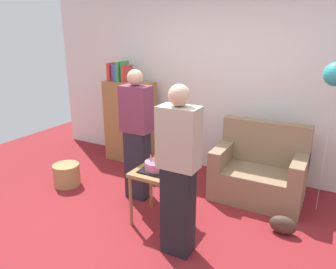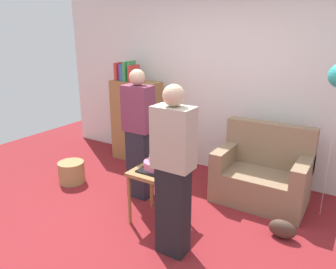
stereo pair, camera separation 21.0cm
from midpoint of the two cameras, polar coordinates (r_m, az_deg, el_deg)
ground_plane at (r=3.55m, az=-5.29°, el=-17.46°), size 8.00×8.00×0.00m
wall_back at (r=4.78m, az=8.10°, el=9.27°), size 6.00×0.10×2.70m
couch at (r=4.24m, az=14.45°, el=-6.52°), size 1.10×0.70×0.96m
bookshelf at (r=5.25m, az=-7.90°, el=2.60°), size 0.80×0.36×1.61m
side_table at (r=3.54m, az=-3.66°, el=-7.78°), size 0.48×0.48×0.61m
birthday_cake at (r=3.48m, az=-3.71°, el=-5.63°), size 0.32×0.32×0.17m
person_blowing_candles at (r=3.96m, az=-7.04°, el=-0.14°), size 0.36×0.22×1.63m
person_holding_cake at (r=2.92m, az=-0.21°, el=-6.74°), size 0.36×0.22×1.63m
wicker_basket at (r=4.74m, az=-18.71°, el=-6.76°), size 0.36×0.36×0.30m
handbag at (r=3.69m, az=18.10°, el=-15.00°), size 0.28×0.14×0.20m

